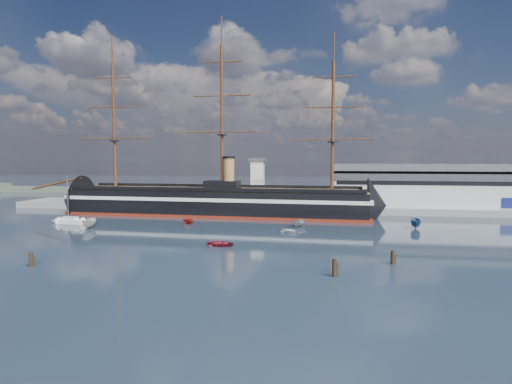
# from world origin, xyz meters

# --- Properties ---
(ground) EXTENTS (600.00, 600.00, 0.00)m
(ground) POSITION_xyz_m (0.00, 40.00, 0.00)
(ground) COLOR #1D242E
(ground) RESTS_ON ground
(quay) EXTENTS (180.00, 18.00, 2.00)m
(quay) POSITION_xyz_m (10.00, 76.00, 0.00)
(quay) COLOR slate
(quay) RESTS_ON ground
(warehouse) EXTENTS (63.00, 21.00, 11.60)m
(warehouse) POSITION_xyz_m (58.00, 80.00, 7.98)
(warehouse) COLOR #B7BABC
(warehouse) RESTS_ON ground
(quay_tower) EXTENTS (5.00, 5.00, 15.00)m
(quay_tower) POSITION_xyz_m (3.00, 73.00, 9.75)
(quay_tower) COLOR silver
(quay_tower) RESTS_ON ground
(shoreline) EXTENTS (120.00, 10.00, 4.00)m
(shoreline) POSITION_xyz_m (-139.23, 135.00, 1.45)
(shoreline) COLOR #3F4C38
(shoreline) RESTS_ON ground
(warship) EXTENTS (113.19, 19.85, 53.94)m
(warship) POSITION_xyz_m (-9.21, 60.00, 4.04)
(warship) COLOR black
(warship) RESTS_ON ground
(sailboat) EXTENTS (8.15, 3.78, 12.56)m
(sailboat) POSITION_xyz_m (-40.26, 37.14, 0.80)
(sailboat) COLOR white
(sailboat) RESTS_ON ground
(motorboat_a) EXTENTS (7.86, 4.22, 2.98)m
(motorboat_a) POSITION_xyz_m (-31.26, 31.02, 0.00)
(motorboat_a) COLOR beige
(motorboat_a) RESTS_ON ground
(motorboat_b) EXTENTS (1.85, 3.50, 1.55)m
(motorboat_b) POSITION_xyz_m (5.25, 15.73, 0.00)
(motorboat_b) COLOR maroon
(motorboat_b) RESTS_ON ground
(motorboat_c) EXTENTS (5.65, 4.71, 2.18)m
(motorboat_c) POSITION_xyz_m (18.59, 41.44, 0.00)
(motorboat_c) COLOR slate
(motorboat_c) RESTS_ON ground
(motorboat_d) EXTENTS (5.04, 6.63, 2.23)m
(motorboat_d) POSITION_xyz_m (-10.21, 42.31, 0.00)
(motorboat_d) COLOR #9D160E
(motorboat_d) RESTS_ON ground
(motorboat_e) EXTENTS (2.65, 2.84, 1.30)m
(motorboat_e) POSITION_xyz_m (16.97, 33.09, 0.00)
(motorboat_e) COLOR silver
(motorboat_e) RESTS_ON ground
(motorboat_f) EXTENTS (7.49, 3.87, 2.85)m
(motorboat_f) POSITION_xyz_m (46.33, 43.74, 0.00)
(motorboat_f) COLOR navy
(motorboat_f) RESTS_ON ground
(piling_near_left) EXTENTS (0.64, 0.64, 2.88)m
(piling_near_left) POSITION_xyz_m (-20.07, -4.31, 0.00)
(piling_near_left) COLOR black
(piling_near_left) RESTS_ON ground
(piling_near_right) EXTENTS (0.64, 0.64, 3.28)m
(piling_near_right) POSITION_xyz_m (26.34, -2.43, 0.00)
(piling_near_right) COLOR black
(piling_near_right) RESTS_ON ground
(piling_far_right) EXTENTS (0.64, 0.64, 2.92)m
(piling_far_right) POSITION_xyz_m (35.59, 6.46, 0.00)
(piling_far_right) COLOR black
(piling_far_right) RESTS_ON ground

